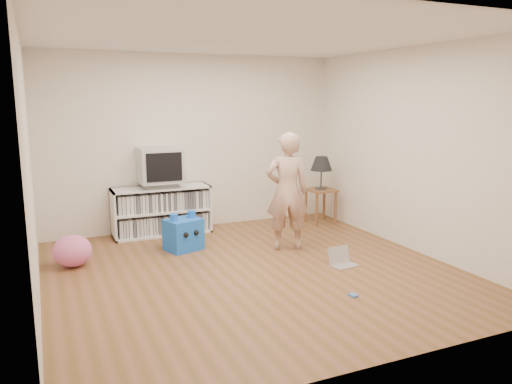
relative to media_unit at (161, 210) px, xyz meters
The scene contains 13 objects.
ground 2.14m from the media_unit, 74.21° to the right, with size 4.50×4.50×0.00m, color brown.
walls 2.32m from the media_unit, 74.21° to the right, with size 4.52×4.52×2.60m.
ceiling 3.09m from the media_unit, 74.21° to the right, with size 4.50×4.50×0.01m, color white.
media_unit is the anchor object (origin of this frame).
dvd_deck 0.39m from the media_unit, 90.00° to the right, with size 0.45×0.35×0.07m, color gray.
crt_tv 0.67m from the media_unit, 90.00° to the right, with size 0.60×0.53×0.50m.
side_table 2.49m from the media_unit, ahead, with size 0.42×0.42×0.55m.
table_lamp 2.56m from the media_unit, ahead, with size 0.34×0.34×0.52m.
person 1.98m from the media_unit, 46.47° to the right, with size 0.56×0.37×1.54m, color tan.
laptop 2.79m from the media_unit, 53.90° to the right, with size 0.33×0.28×0.21m.
playing_cards 3.35m from the media_unit, 68.75° to the right, with size 0.07×0.09×0.02m, color #4973C4.
plush_blue 0.91m from the media_unit, 85.10° to the right, with size 0.52×0.46×0.50m.
plush_pink 1.65m from the media_unit, 142.31° to the right, with size 0.45×0.45×0.38m, color #D85F9A.
Camera 1 is at (-2.17, -5.00, 1.96)m, focal length 35.00 mm.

